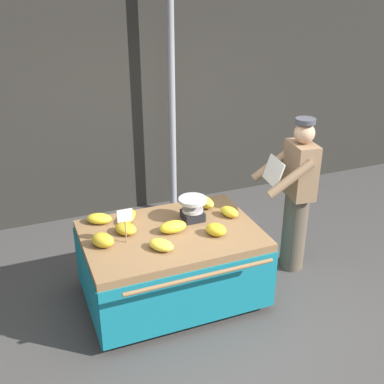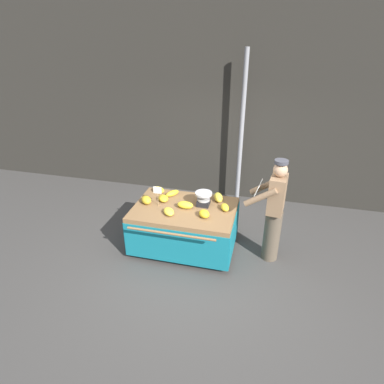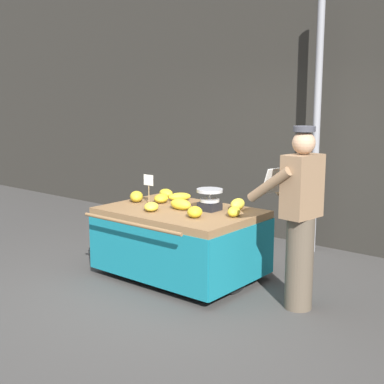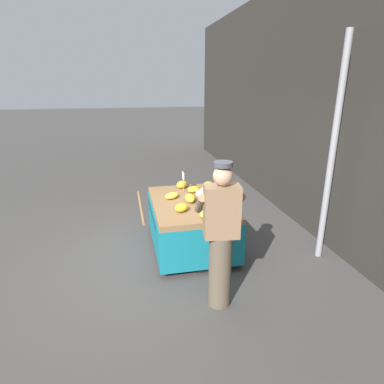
{
  "view_description": "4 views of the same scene",
  "coord_description": "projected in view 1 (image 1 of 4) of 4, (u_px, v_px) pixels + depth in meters",
  "views": [
    {
      "loc": [
        -1.62,
        -3.28,
        3.05
      ],
      "look_at": [
        -0.08,
        0.59,
        1.09
      ],
      "focal_mm": 44.73,
      "sensor_mm": 36.0,
      "label": 1
    },
    {
      "loc": [
        0.9,
        -3.94,
        3.36
      ],
      "look_at": [
        -0.21,
        0.44,
        1.08
      ],
      "focal_mm": 30.11,
      "sensor_mm": 36.0,
      "label": 2
    },
    {
      "loc": [
        3.31,
        -3.78,
        1.97
      ],
      "look_at": [
        -0.21,
        0.51,
        0.97
      ],
      "focal_mm": 49.33,
      "sensor_mm": 36.0,
      "label": 3
    },
    {
      "loc": [
        4.17,
        -0.47,
        2.49
      ],
      "look_at": [
        -0.13,
        0.45,
        0.99
      ],
      "focal_mm": 30.39,
      "sensor_mm": 36.0,
      "label": 4
    }
  ],
  "objects": [
    {
      "name": "banana_bunch_0",
      "position": [
        126.0,
        229.0,
        4.5
      ],
      "size": [
        0.26,
        0.28,
        0.1
      ],
      "primitive_type": "ellipsoid",
      "rotation": [
        0.0,
        0.0,
        0.58
      ],
      "color": "gold",
      "rests_on": "banana_cart"
    },
    {
      "name": "banana_bunch_7",
      "position": [
        99.0,
        219.0,
        4.69
      ],
      "size": [
        0.29,
        0.26,
        0.1
      ],
      "primitive_type": "ellipsoid",
      "rotation": [
        0.0,
        0.0,
        1.05
      ],
      "color": "yellow",
      "rests_on": "banana_cart"
    },
    {
      "name": "street_pole",
      "position": [
        172.0,
        100.0,
        5.97
      ],
      "size": [
        0.09,
        0.09,
        3.1
      ],
      "primitive_type": "cylinder",
      "color": "gray",
      "rests_on": "ground"
    },
    {
      "name": "back_wall",
      "position": [
        135.0,
        49.0,
        5.97
      ],
      "size": [
        16.0,
        0.24,
        4.25
      ],
      "primitive_type": "cube",
      "color": "#2D2B26",
      "rests_on": "ground"
    },
    {
      "name": "price_sign",
      "position": [
        125.0,
        219.0,
        4.27
      ],
      "size": [
        0.14,
        0.01,
        0.34
      ],
      "color": "#997A51",
      "rests_on": "banana_cart"
    },
    {
      "name": "banana_bunch_3",
      "position": [
        229.0,
        212.0,
        4.81
      ],
      "size": [
        0.2,
        0.24,
        0.1
      ],
      "primitive_type": "ellipsoid",
      "rotation": [
        0.0,
        0.0,
        0.39
      ],
      "color": "yellow",
      "rests_on": "banana_cart"
    },
    {
      "name": "banana_bunch_1",
      "position": [
        129.0,
        217.0,
        4.72
      ],
      "size": [
        0.25,
        0.29,
        0.09
      ],
      "primitive_type": "ellipsoid",
      "rotation": [
        0.0,
        0.0,
        2.55
      ],
      "color": "gold",
      "rests_on": "banana_cart"
    },
    {
      "name": "banana_bunch_6",
      "position": [
        161.0,
        245.0,
        4.25
      ],
      "size": [
        0.27,
        0.29,
        0.09
      ],
      "primitive_type": "ellipsoid",
      "rotation": [
        0.0,
        0.0,
        0.63
      ],
      "color": "yellow",
      "rests_on": "banana_cart"
    },
    {
      "name": "banana_bunch_2",
      "position": [
        216.0,
        230.0,
        4.47
      ],
      "size": [
        0.24,
        0.26,
        0.11
      ],
      "primitive_type": "ellipsoid",
      "rotation": [
        0.0,
        0.0,
        0.63
      ],
      "color": "gold",
      "rests_on": "banana_cart"
    },
    {
      "name": "vendor_person",
      "position": [
        296.0,
        196.0,
        5.01
      ],
      "size": [
        0.62,
        0.57,
        1.71
      ],
      "color": "brown",
      "rests_on": "ground"
    },
    {
      "name": "banana_bunch_4",
      "position": [
        173.0,
        227.0,
        4.52
      ],
      "size": [
        0.27,
        0.16,
        0.12
      ],
      "primitive_type": "ellipsoid",
      "rotation": [
        0.0,
        0.0,
        1.54
      ],
      "color": "yellow",
      "rests_on": "banana_cart"
    },
    {
      "name": "banana_cart",
      "position": [
        171.0,
        250.0,
        4.63
      ],
      "size": [
        1.69,
        1.36,
        0.77
      ],
      "color": "olive",
      "rests_on": "ground"
    },
    {
      "name": "weighing_scale",
      "position": [
        193.0,
        209.0,
        4.72
      ],
      "size": [
        0.28,
        0.28,
        0.23
      ],
      "color": "black",
      "rests_on": "banana_cart"
    },
    {
      "name": "banana_bunch_8",
      "position": [
        103.0,
        240.0,
        4.29
      ],
      "size": [
        0.26,
        0.27,
        0.13
      ],
      "primitive_type": "ellipsoid",
      "rotation": [
        0.0,
        0.0,
        0.74
      ],
      "color": "gold",
      "rests_on": "banana_cart"
    },
    {
      "name": "banana_bunch_5",
      "position": [
        203.0,
        201.0,
        5.0
      ],
      "size": [
        0.23,
        0.32,
        0.12
      ],
      "primitive_type": "ellipsoid",
      "rotation": [
        0.0,
        0.0,
        0.33
      ],
      "color": "yellow",
      "rests_on": "banana_cart"
    },
    {
      "name": "ground_plane",
      "position": [
        222.0,
        317.0,
        4.59
      ],
      "size": [
        60.0,
        60.0,
        0.0
      ],
      "primitive_type": "plane",
      "color": "#423F3D"
    }
  ]
}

